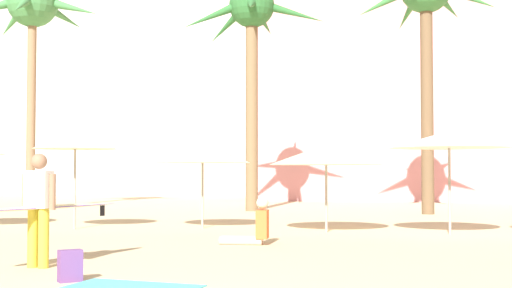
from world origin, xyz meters
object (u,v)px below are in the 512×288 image
at_px(backpack, 70,266).
at_px(person_mid_right, 43,206).
at_px(cafe_umbrella_3, 203,153).
at_px(beach_towel, 131,288).
at_px(palm_tree_far_left, 32,13).
at_px(cafe_umbrella_0, 326,155).
at_px(cafe_umbrella_5, 449,140).
at_px(person_mid_center, 254,228).
at_px(palm_tree_center, 251,27).
at_px(palm_tree_left, 426,6).
at_px(cafe_umbrella_2, 75,140).

bearing_deg(backpack, person_mid_right, -0.40).
bearing_deg(person_mid_right, backpack, 50.95).
relative_size(cafe_umbrella_3, beach_towel, 1.48).
bearing_deg(palm_tree_far_left, cafe_umbrella_0, -35.06).
xyz_separation_m(cafe_umbrella_0, cafe_umbrella_5, (2.85, -0.13, 0.33)).
height_order(palm_tree_far_left, cafe_umbrella_5, palm_tree_far_left).
distance_m(cafe_umbrella_0, cafe_umbrella_3, 3.27).
bearing_deg(cafe_umbrella_3, cafe_umbrella_5, -7.16).
xyz_separation_m(cafe_umbrella_5, person_mid_center, (-4.06, -2.89, -1.86)).
relative_size(cafe_umbrella_3, backpack, 5.84).
xyz_separation_m(beach_towel, backpack, (-0.98, 0.35, 0.19)).
bearing_deg(beach_towel, person_mid_center, 83.72).
relative_size(cafe_umbrella_0, backpack, 6.53).
distance_m(palm_tree_center, person_mid_right, 16.42).
height_order(person_mid_right, person_mid_center, person_mid_right).
distance_m(cafe_umbrella_5, beach_towel, 9.72).
bearing_deg(person_mid_center, palm_tree_far_left, -48.78).
bearing_deg(beach_towel, palm_tree_center, 95.36).
relative_size(palm_tree_far_left, cafe_umbrella_5, 3.30).
bearing_deg(palm_tree_left, palm_tree_far_left, 176.67).
relative_size(palm_tree_left, cafe_umbrella_0, 3.18).
relative_size(palm_tree_center, backpack, 20.23).
bearing_deg(cafe_umbrella_0, cafe_umbrella_2, -178.34).
xyz_separation_m(cafe_umbrella_0, person_mid_center, (-1.22, -3.03, -1.53)).
bearing_deg(person_mid_center, cafe_umbrella_3, -63.60).
distance_m(cafe_umbrella_3, person_mid_right, 7.47).
bearing_deg(backpack, palm_tree_left, -59.57).
height_order(palm_tree_center, cafe_umbrella_0, palm_tree_center).
bearing_deg(palm_tree_left, cafe_umbrella_2, -139.57).
bearing_deg(palm_tree_center, person_mid_center, -79.35).
xyz_separation_m(beach_towel, person_mid_right, (-2.03, 1.63, 0.92)).
xyz_separation_m(cafe_umbrella_3, beach_towel, (1.40, -9.01, -1.93)).
xyz_separation_m(cafe_umbrella_0, beach_towel, (-1.81, -8.38, -1.85)).
bearing_deg(person_mid_right, cafe_umbrella_0, 162.06).
relative_size(palm_tree_left, cafe_umbrella_2, 3.51).
bearing_deg(cafe_umbrella_2, palm_tree_center, 71.52).
bearing_deg(cafe_umbrella_2, cafe_umbrella_5, 0.31).
relative_size(cafe_umbrella_3, person_mid_right, 0.82).
relative_size(palm_tree_center, person_mid_center, 8.71).
relative_size(backpack, person_mid_center, 0.43).
relative_size(palm_tree_left, backpack, 20.75).
distance_m(beach_towel, backpack, 1.06).
distance_m(palm_tree_far_left, palm_tree_center, 8.82).
relative_size(beach_towel, person_mid_center, 1.70).
relative_size(palm_tree_center, cafe_umbrella_2, 3.42).
distance_m(palm_tree_far_left, backpack, 20.48).
bearing_deg(palm_tree_center, cafe_umbrella_3, -88.65).
height_order(cafe_umbrella_5, person_mid_center, cafe_umbrella_5).
distance_m(palm_tree_center, backpack, 17.88).
bearing_deg(cafe_umbrella_0, palm_tree_center, 111.62).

